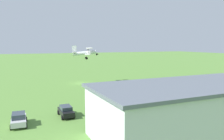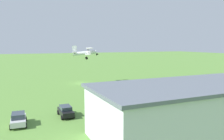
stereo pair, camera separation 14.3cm
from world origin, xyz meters
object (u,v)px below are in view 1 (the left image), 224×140
hangar (211,105)px  person_walking_on_apron (182,93)px  biplane (86,52)px  car_silver (19,119)px  car_black (66,111)px  person_watching_takeoff (197,94)px

hangar → person_walking_on_apron: bearing=-118.8°
hangar → biplane: 36.13m
car_silver → car_black: bearing=-168.8°
person_watching_takeoff → biplane: bearing=-54.8°
car_black → car_silver: size_ratio=1.00×
hangar → car_black: size_ratio=7.44×
car_silver → person_watching_takeoff: 32.48m
car_silver → person_watching_takeoff: person_watching_takeoff is taller
car_black → person_walking_on_apron: 23.55m
car_black → person_walking_on_apron: person_walking_on_apron is taller
car_silver → person_walking_on_apron: size_ratio=2.27×
hangar → car_silver: bearing=-26.2°
hangar → person_walking_on_apron: hangar is taller
car_black → person_watching_takeoff: size_ratio=2.40×
car_black → car_silver: car_silver is taller
person_watching_takeoff → car_silver: bearing=4.1°
person_watching_takeoff → person_walking_on_apron: person_walking_on_apron is taller
biplane → person_watching_takeoff: size_ratio=5.29×
biplane → car_black: biplane is taller
biplane → car_black: (10.25, 23.33, -7.56)m
hangar → car_silver: 24.41m
hangar → car_silver: hangar is taller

